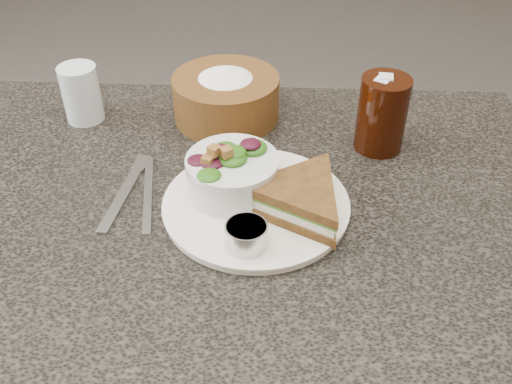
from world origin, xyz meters
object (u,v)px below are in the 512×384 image
Objects in this scene: dressing_ramekin at (246,236)px; bread_basket at (226,91)px; dinner_plate at (256,205)px; water_glass at (81,94)px; salad_bowl at (232,169)px; sandwich at (300,198)px; cola_glass at (382,111)px; dining_table at (236,354)px.

bread_basket reaches higher than dressing_ramekin.
water_glass reaches higher than dinner_plate.
dinner_plate is at bearing -36.98° from salad_bowl.
dinner_plate is 0.09m from dressing_ramekin.
water_glass is at bearing 174.23° from sandwich.
bread_basket is 1.37× the size of cola_glass.
salad_bowl is 0.72× the size of bread_basket.
dining_table is 0.52m from cola_glass.
dining_table is at bearing 106.01° from dressing_ramekin.
dressing_ramekin is 0.35m from bread_basket.
water_glass is (-0.28, 0.22, 0.42)m from dining_table.
water_glass is at bearing 143.24° from dinner_plate.
cola_glass is 1.36× the size of water_glass.
cola_glass is at bearing 82.71° from sandwich.
dressing_ramekin is at bearing -106.30° from sandwich.
cola_glass reaches higher than dining_table.
dressing_ramekin is at bearing -76.90° from salad_bowl.
cola_glass is at bearing -17.72° from bread_basket.
dressing_ramekin is (-0.07, -0.07, -0.01)m from sandwich.
sandwich is 1.32× the size of salad_bowl.
dressing_ramekin is (0.03, -0.10, 0.40)m from dining_table.
dinner_plate is 1.96× the size of cola_glass.
dining_table is 10.06× the size of water_glass.
dinner_plate is at bearing -36.76° from water_glass.
dinner_plate is 0.39m from water_glass.
dinner_plate is 1.98× the size of salad_bowl.
cola_glass is (0.23, 0.14, 0.02)m from salad_bowl.
sandwich reaches higher than dinner_plate.
salad_bowl is at bearing 103.10° from dressing_ramekin.
sandwich is 0.95× the size of bread_basket.
bread_basket is at bearing 104.30° from dinner_plate.
dining_table is 0.49m from bread_basket.
dinner_plate is 0.06m from salad_bowl.
cola_glass is at bearing 31.95° from salad_bowl.
bread_basket is (-0.06, 0.25, 0.05)m from dinner_plate.
sandwich is at bearing -15.79° from dinner_plate.
cola_glass reaches higher than dinner_plate.
salad_bowl is (-0.04, 0.03, 0.04)m from dinner_plate.
dining_table is 5.66× the size of sandwich.
dinner_plate is (0.04, -0.02, 0.38)m from dining_table.
dressing_ramekin is 0.56× the size of water_glass.
bread_basket is 0.25m from water_glass.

